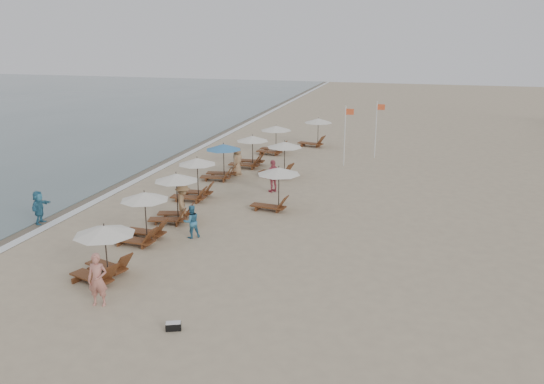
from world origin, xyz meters
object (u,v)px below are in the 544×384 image
(lounger_station_0, at_px, (101,250))
(lounger_station_2, at_px, (174,197))
(lounger_station_3, at_px, (194,179))
(beachgoer_mid_b, at_px, (183,203))
(lounger_station_6, at_px, (273,139))
(beachgoer_far_a, at_px, (273,176))
(inland_station_2, at_px, (315,130))
(lounger_station_4, at_px, (221,161))
(beachgoer_mid_a, at_px, (191,221))
(beachgoer_near, at_px, (98,280))
(duffel_bag, at_px, (173,326))
(waterline_walker, at_px, (39,207))
(lounger_station_5, at_px, (249,152))
(lounger_station_1, at_px, (141,218))
(beachgoer_far_b, at_px, (237,161))
(inland_station_1, at_px, (280,156))
(flag_pole_near, at_px, (345,133))
(inland_station_0, at_px, (275,183))

(lounger_station_0, bearing_deg, lounger_station_2, 91.49)
(lounger_station_0, xyz_separation_m, lounger_station_2, (-0.17, 6.64, 0.12))
(lounger_station_3, height_order, beachgoer_mid_b, lounger_station_3)
(lounger_station_6, height_order, beachgoer_far_a, lounger_station_6)
(inland_station_2, xyz_separation_m, beachgoer_mid_b, (-2.58, -19.60, -0.40))
(lounger_station_0, bearing_deg, beachgoer_mid_b, 87.31)
(lounger_station_4, xyz_separation_m, beachgoer_mid_a, (2.30, -9.93, -0.39))
(lounger_station_2, distance_m, beachgoer_mid_a, 2.54)
(beachgoer_near, distance_m, beachgoer_mid_b, 8.62)
(lounger_station_3, bearing_deg, duffel_bag, -69.82)
(lounger_station_0, relative_size, duffel_bag, 4.76)
(lounger_station_2, bearing_deg, waterline_walker, -161.79)
(duffel_bag, bearing_deg, lounger_station_5, 101.31)
(lounger_station_1, bearing_deg, beachgoer_near, -76.12)
(inland_station_2, bearing_deg, beachgoer_near, -93.76)
(beachgoer_mid_b, distance_m, beachgoer_far_b, 9.30)
(lounger_station_5, relative_size, inland_station_1, 0.93)
(lounger_station_2, height_order, waterline_walker, lounger_station_2)
(lounger_station_2, bearing_deg, lounger_station_6, 87.89)
(lounger_station_0, xyz_separation_m, lounger_station_4, (-0.78, 14.74, 0.02))
(lounger_station_2, xyz_separation_m, inland_station_1, (2.80, 9.61, 0.07))
(lounger_station_0, relative_size, beachgoer_far_a, 1.34)
(lounger_station_1, height_order, beachgoer_far_a, lounger_station_1)
(lounger_station_4, xyz_separation_m, beachgoer_far_a, (3.90, -1.92, -0.21))
(lounger_station_6, relative_size, duffel_bag, 4.89)
(waterline_walker, bearing_deg, inland_station_2, -32.07)
(beachgoer_mid_a, xyz_separation_m, beachgoer_far_a, (1.60, 8.01, 0.18))
(lounger_station_2, height_order, duffel_bag, lounger_station_2)
(lounger_station_4, height_order, beachgoer_far_b, lounger_station_4)
(lounger_station_6, xyz_separation_m, waterline_walker, (-6.66, -18.13, -0.30))
(beachgoer_mid_a, distance_m, beachgoer_far_a, 8.17)
(lounger_station_2, xyz_separation_m, lounger_station_4, (-0.60, 8.10, -0.10))
(lounger_station_5, bearing_deg, beachgoer_far_a, -59.81)
(lounger_station_5, bearing_deg, beachgoer_far_b, -90.70)
(lounger_station_0, bearing_deg, beachgoer_mid_a, 72.47)
(waterline_walker, bearing_deg, flag_pole_near, -47.32)
(inland_station_0, relative_size, waterline_walker, 1.60)
(beachgoer_near, relative_size, flag_pole_near, 0.45)
(lounger_station_2, height_order, inland_station_1, lounger_station_2)
(waterline_walker, distance_m, flag_pole_near, 20.04)
(beachgoer_far_a, bearing_deg, beachgoer_near, 30.20)
(beachgoer_mid_b, bearing_deg, lounger_station_4, -18.17)
(inland_station_2, bearing_deg, duffel_bag, -87.53)
(lounger_station_2, xyz_separation_m, lounger_station_6, (0.60, 16.13, -0.14))
(lounger_station_4, bearing_deg, inland_station_2, 72.31)
(lounger_station_2, distance_m, flag_pole_near, 15.12)
(lounger_station_0, distance_m, beachgoer_far_a, 13.19)
(duffel_bag, bearing_deg, lounger_station_4, 105.66)
(lounger_station_1, bearing_deg, waterline_walker, 171.38)
(inland_station_2, height_order, waterline_walker, inland_station_2)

